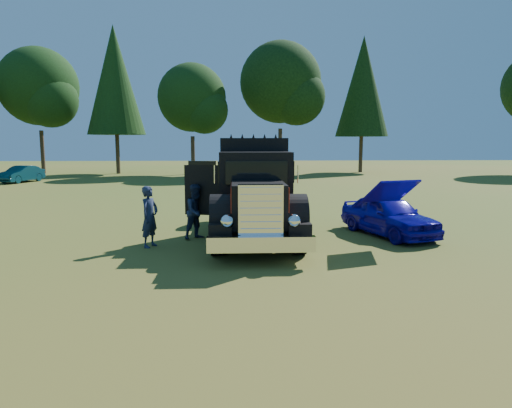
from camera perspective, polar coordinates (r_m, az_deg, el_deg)
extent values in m
plane|color=#3A5E1B|center=(12.68, -1.60, -5.37)|extent=(120.00, 120.00, 0.00)
cylinder|color=#2D2116|center=(42.04, -7.88, 6.06)|extent=(0.36, 0.36, 3.42)
sphere|color=black|center=(42.21, -8.02, 13.04)|extent=(6.08, 6.08, 6.08)
sphere|color=black|center=(41.27, -6.48, 11.60)|extent=(4.18, 4.18, 4.18)
cylinder|color=#2D2116|center=(44.19, -16.92, 6.69)|extent=(0.36, 0.36, 4.68)
cone|color=black|center=(44.53, -17.24, 14.57)|extent=(5.20, 5.20, 9.75)
cylinder|color=#2D2116|center=(46.86, -25.12, 5.90)|extent=(0.36, 0.36, 3.96)
sphere|color=black|center=(47.12, -25.55, 13.13)|extent=(7.04, 7.04, 7.04)
sphere|color=black|center=(45.70, -24.32, 11.72)|extent=(4.84, 4.84, 4.84)
cylinder|color=#2D2116|center=(42.57, 3.03, 6.62)|extent=(0.36, 0.36, 4.14)
sphere|color=black|center=(42.90, 3.09, 14.94)|extent=(7.36, 7.36, 7.36)
sphere|color=black|center=(42.00, 5.13, 13.19)|extent=(5.06, 5.06, 5.06)
cylinder|color=#2D2116|center=(45.53, 12.98, 6.74)|extent=(0.36, 0.36, 4.50)
cone|color=black|center=(45.83, 13.21, 14.10)|extent=(5.00, 5.00, 9.38)
cylinder|color=black|center=(11.71, -4.85, -3.74)|extent=(0.32, 1.10, 1.10)
cylinder|color=black|center=(11.82, 5.40, -3.64)|extent=(0.32, 1.10, 1.10)
cylinder|color=black|center=(16.44, -4.23, -0.42)|extent=(0.32, 1.10, 1.10)
cylinder|color=black|center=(16.52, 3.07, -0.37)|extent=(0.32, 1.10, 1.10)
cylinder|color=black|center=(16.44, -3.08, -0.41)|extent=(0.32, 1.10, 1.10)
cylinder|color=black|center=(16.49, 1.93, -0.38)|extent=(0.32, 1.10, 1.10)
cube|color=black|center=(14.27, -0.25, -1.36)|extent=(1.60, 6.40, 0.28)
cube|color=white|center=(10.50, 0.65, -5.05)|extent=(2.50, 0.22, 0.36)
cube|color=white|center=(10.67, 0.57, -1.03)|extent=(1.05, 0.30, 1.30)
cube|color=black|center=(11.70, 0.27, 0.00)|extent=(1.35, 1.80, 1.10)
cube|color=maroon|center=(11.66, -3.11, 0.95)|extent=(0.02, 1.80, 0.60)
cube|color=maroon|center=(11.73, 3.64, 0.99)|extent=(0.02, 1.80, 0.60)
cylinder|color=black|center=(11.64, -4.38, -1.81)|extent=(0.55, 1.24, 1.24)
cylinder|color=black|center=(11.74, 4.94, -1.73)|extent=(0.55, 1.24, 1.24)
sphere|color=white|center=(10.61, -3.62, -2.18)|extent=(0.32, 0.32, 0.32)
sphere|color=white|center=(10.70, 4.76, -2.11)|extent=(0.32, 0.32, 0.32)
cube|color=black|center=(13.20, -0.07, 1.97)|extent=(2.05, 1.30, 2.10)
cube|color=black|center=(12.50, 0.07, 3.95)|extent=(1.70, 0.05, 0.65)
cube|color=black|center=(14.48, -0.31, 3.27)|extent=(2.05, 1.30, 2.50)
cube|color=black|center=(16.20, -0.55, 0.90)|extent=(2.00, 2.00, 0.35)
cube|color=black|center=(13.76, -6.70, 1.73)|extent=(1.08, 0.31, 1.50)
cube|color=maroon|center=(13.82, -6.73, 1.14)|extent=(0.83, 0.21, 0.75)
imported|color=#0824BC|center=(14.72, 16.25, -1.39)|extent=(2.55, 3.92, 1.24)
cube|color=#0824BC|center=(12.91, 16.43, 1.53)|extent=(1.53, 1.30, 0.67)
imported|color=#20224B|center=(12.86, -13.15, -1.56)|extent=(0.63, 0.73, 1.69)
imported|color=navy|center=(13.71, -7.42, -0.95)|extent=(1.01, 0.98, 1.64)
imported|color=#093A37|center=(37.10, -27.29, 3.34)|extent=(2.18, 3.83, 1.20)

